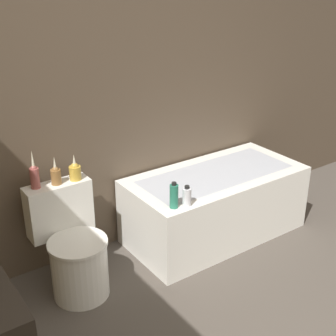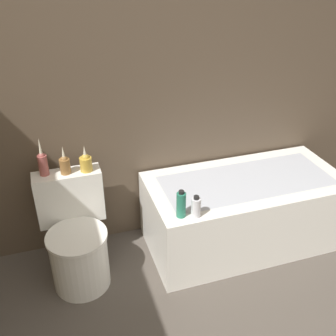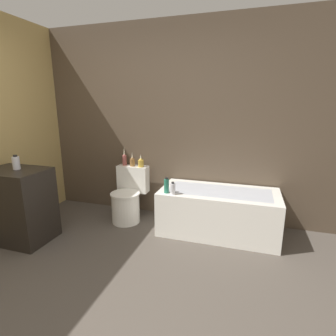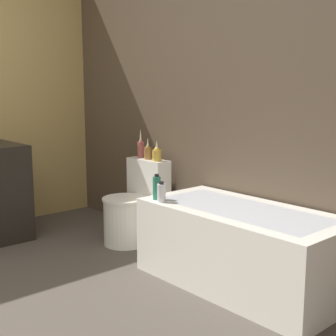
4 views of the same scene
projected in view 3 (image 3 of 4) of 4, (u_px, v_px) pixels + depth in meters
ground_plane at (73, 322)px, 1.93m from camera, size 12.00×12.00×0.00m
wall_back_tiled at (163, 123)px, 3.58m from camera, size 6.40×0.06×2.60m
bathtub at (218, 211)px, 3.22m from camera, size 1.41×0.69×0.54m
toilet at (128, 198)px, 3.56m from camera, size 0.44×0.53×0.72m
vanity_counter at (19, 205)px, 3.01m from camera, size 0.69×0.50×0.85m
soap_bottle_glass at (16, 163)px, 2.91m from camera, size 0.08×0.08×0.16m
vase_gold at (124, 159)px, 3.67m from camera, size 0.06×0.06×0.26m
vase_silver at (132, 161)px, 3.61m from camera, size 0.07×0.07×0.19m
vase_bronze at (141, 162)px, 3.57m from camera, size 0.08×0.08×0.18m
shampoo_bottle_tall at (166, 186)px, 3.07m from camera, size 0.06×0.06×0.19m
shampoo_bottle_short at (173, 189)px, 3.02m from camera, size 0.06×0.06×0.15m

